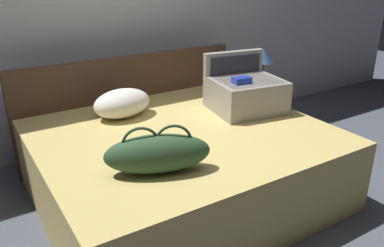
% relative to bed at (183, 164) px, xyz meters
% --- Properties ---
extents(ground_plane, '(12.00, 12.00, 0.00)m').
position_rel_bed_xyz_m(ground_plane, '(0.00, -0.40, -0.26)').
color(ground_plane, '#4C515B').
extents(back_wall, '(8.00, 0.10, 2.60)m').
position_rel_bed_xyz_m(back_wall, '(0.00, 1.25, 1.04)').
color(back_wall, silver).
rests_on(back_wall, ground).
extents(bed, '(1.95, 1.69, 0.52)m').
position_rel_bed_xyz_m(bed, '(0.00, 0.00, 0.00)').
color(bed, tan).
rests_on(bed, ground).
extents(headboard, '(1.99, 0.08, 0.88)m').
position_rel_bed_xyz_m(headboard, '(0.00, 0.88, 0.18)').
color(headboard, '#4C3323').
rests_on(headboard, ground).
extents(hard_case_large, '(0.59, 0.56, 0.43)m').
position_rel_bed_xyz_m(hard_case_large, '(0.64, 0.11, 0.41)').
color(hard_case_large, gray).
rests_on(hard_case_large, bed).
extents(duffel_bag, '(0.62, 0.40, 0.28)m').
position_rel_bed_xyz_m(duffel_bag, '(-0.41, -0.42, 0.37)').
color(duffel_bag, '#2D4C2D').
rests_on(duffel_bag, bed).
extents(pillow_near_headboard, '(0.48, 0.34, 0.21)m').
position_rel_bed_xyz_m(pillow_near_headboard, '(-0.24, 0.48, 0.37)').
color(pillow_near_headboard, white).
rests_on(pillow_near_headboard, bed).
extents(nightstand, '(0.44, 0.40, 0.51)m').
position_rel_bed_xyz_m(nightstand, '(1.25, 0.59, -0.00)').
color(nightstand, '#4C3323').
rests_on(nightstand, ground).
extents(table_lamp, '(0.19, 0.19, 0.33)m').
position_rel_bed_xyz_m(table_lamp, '(1.25, 0.59, 0.51)').
color(table_lamp, '#3F3833').
rests_on(table_lamp, nightstand).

